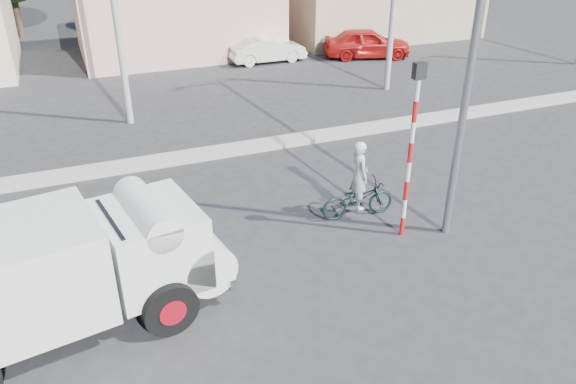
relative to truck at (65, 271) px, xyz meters
name	(u,v)px	position (x,y,z in m)	size (l,w,h in m)	color
ground_plane	(309,300)	(4.57, -0.91, -1.38)	(120.00, 120.00, 0.00)	#2A2A2D
median	(210,153)	(4.57, 7.09, -1.30)	(40.00, 0.80, 0.16)	#99968E
truck	(65,271)	(0.00, 0.00, 0.00)	(6.31, 3.22, 2.49)	black
bicycle	(358,199)	(7.15, 1.81, -0.86)	(0.69, 1.97, 1.03)	#162928
cyclist	(359,185)	(7.15, 1.81, -0.46)	(0.67, 0.44, 1.84)	silver
car_cream	(267,49)	(10.25, 17.27, -0.74)	(1.35, 3.87, 1.28)	silver
car_red	(367,43)	(15.37, 16.18, -0.63)	(1.78, 4.43, 1.51)	#A91311
traffic_pole	(412,139)	(7.77, 0.59, 1.21)	(0.28, 0.18, 4.36)	red
streetlight	(469,33)	(8.70, 0.29, 3.58)	(2.34, 0.22, 9.00)	slate
building_row	(159,12)	(5.66, 21.09, 0.75)	(37.80, 7.30, 4.44)	beige
utility_poles	(261,1)	(7.82, 11.09, 2.69)	(35.40, 0.24, 8.00)	#99968E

